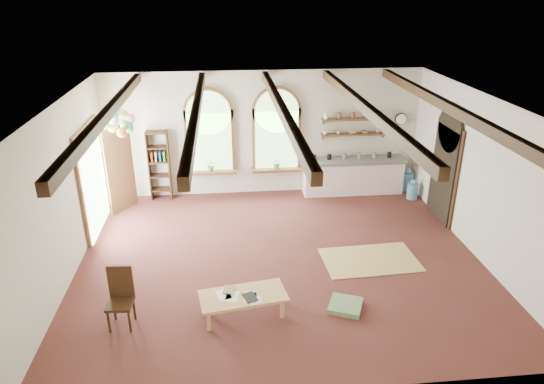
{
  "coord_description": "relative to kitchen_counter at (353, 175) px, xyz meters",
  "views": [
    {
      "loc": [
        -1.03,
        -8.41,
        5.16
      ],
      "look_at": [
        -0.11,
        0.6,
        1.23
      ],
      "focal_mm": 32.0,
      "sensor_mm": 36.0,
      "label": 1
    }
  ],
  "objects": [
    {
      "name": "floor_mat",
      "position": [
        -0.5,
        -3.43,
        -0.47
      ],
      "size": [
        1.94,
        1.26,
        0.02
      ],
      "primitive_type": "cube",
      "rotation": [
        0.0,
        0.0,
        0.05
      ],
      "color": "tan",
      "rests_on": "floor"
    },
    {
      "name": "balloon_cluster",
      "position": [
        -5.61,
        -0.92,
        1.86
      ],
      "size": [
        0.78,
        0.85,
        1.14
      ],
      "color": "white",
      "rests_on": "floor"
    },
    {
      "name": "potted_plant_right",
      "position": [
        -2.0,
        0.12,
        0.37
      ],
      "size": [
        0.27,
        0.23,
        0.3
      ],
      "primitive_type": "imported",
      "color": "#598C4C",
      "rests_on": "window_right"
    },
    {
      "name": "shelf_bowl_a",
      "position": [
        -0.05,
        0.18,
        1.12
      ],
      "size": [
        0.22,
        0.22,
        0.05
      ],
      "primitive_type": "imported",
      "color": "beige",
      "rests_on": "wall_shelf_lower"
    },
    {
      "name": "shelf_vase",
      "position": [
        0.65,
        0.18,
        1.19
      ],
      "size": [
        0.18,
        0.18,
        0.19
      ],
      "primitive_type": "imported",
      "color": "slate",
      "rests_on": "wall_shelf_lower"
    },
    {
      "name": "water_jug_a",
      "position": [
        1.45,
        -0.56,
        -0.25
      ],
      "size": [
        0.27,
        0.27,
        0.53
      ],
      "color": "teal",
      "rests_on": "floor"
    },
    {
      "name": "coffee_table",
      "position": [
        -3.13,
        -4.93,
        -0.12
      ],
      "size": [
        1.51,
        0.87,
        0.41
      ],
      "color": "tan",
      "rests_on": "floor"
    },
    {
      "name": "right_doorway",
      "position": [
        1.65,
        -1.7,
        0.62
      ],
      "size": [
        0.1,
        1.3,
        2.4
      ],
      "primitive_type": "cube",
      "color": "black",
      "rests_on": "floor"
    },
    {
      "name": "table_book",
      "position": [
        -3.44,
        -4.76,
        -0.06
      ],
      "size": [
        0.23,
        0.29,
        0.02
      ],
      "primitive_type": "imported",
      "rotation": [
        0.0,
        0.0,
        -0.2
      ],
      "color": "olive",
      "rests_on": "coffee_table"
    },
    {
      "name": "left_doorway",
      "position": [
        -6.25,
        -1.4,
        0.67
      ],
      "size": [
        0.1,
        1.9,
        2.5
      ],
      "primitive_type": "cube",
      "color": "brown",
      "rests_on": "floor"
    },
    {
      "name": "window_left",
      "position": [
        -3.7,
        0.23,
        1.16
      ],
      "size": [
        1.3,
        0.28,
        2.2
      ],
      "color": "brown",
      "rests_on": "floor"
    },
    {
      "name": "side_chair",
      "position": [
        -5.1,
        -4.98,
        -0.18
      ],
      "size": [
        0.43,
        0.43,
        1.02
      ],
      "color": "#392112",
      "rests_on": "floor"
    },
    {
      "name": "window_right",
      "position": [
        -2.0,
        0.23,
        1.16
      ],
      "size": [
        1.3,
        0.28,
        2.2
      ],
      "color": "brown",
      "rests_on": "floor"
    },
    {
      "name": "wall_clock",
      "position": [
        1.25,
        0.25,
        1.42
      ],
      "size": [
        0.32,
        0.04,
        0.32
      ],
      "primitive_type": "cylinder",
      "rotation": [
        1.57,
        0.0,
        0.0
      ],
      "color": "black",
      "rests_on": "wall_back"
    },
    {
      "name": "kitchen_counter",
      "position": [
        0.0,
        0.0,
        0.0
      ],
      "size": [
        2.68,
        0.62,
        0.94
      ],
      "color": "#FBD4DA",
      "rests_on": "floor"
    },
    {
      "name": "wall_shelf_lower",
      "position": [
        0.0,
        0.18,
        1.07
      ],
      "size": [
        1.7,
        0.24,
        0.04
      ],
      "primitive_type": "cube",
      "color": "brown",
      "rests_on": "wall_back"
    },
    {
      "name": "floor_cushion",
      "position": [
        -1.37,
        -4.92,
        -0.43
      ],
      "size": [
        0.71,
        0.71,
        0.09
      ],
      "primitive_type": "cube",
      "rotation": [
        0.0,
        0.0,
        -0.4
      ],
      "color": "#66885E",
      "rests_on": "floor"
    },
    {
      "name": "water_jug_b",
      "position": [
        1.52,
        0.0,
        -0.21
      ],
      "size": [
        0.32,
        0.32,
        0.62
      ],
      "color": "teal",
      "rests_on": "floor"
    },
    {
      "name": "shelf_cup_a",
      "position": [
        -0.75,
        0.18,
        1.14
      ],
      "size": [
        0.12,
        0.1,
        0.1
      ],
      "primitive_type": "imported",
      "color": "white",
      "rests_on": "wall_shelf_lower"
    },
    {
      "name": "ceiling_beams",
      "position": [
        -2.3,
        -3.2,
        2.62
      ],
      "size": [
        6.2,
        6.8,
        0.18
      ],
      "primitive_type": null,
      "color": "#392112",
      "rests_on": "ceiling"
    },
    {
      "name": "shelf_cup_b",
      "position": [
        -0.4,
        0.18,
        1.14
      ],
      "size": [
        0.1,
        0.1,
        0.09
      ],
      "primitive_type": "imported",
      "color": "beige",
      "rests_on": "wall_shelf_lower"
    },
    {
      "name": "potted_plant_left",
      "position": [
        -3.7,
        0.12,
        0.37
      ],
      "size": [
        0.27,
        0.23,
        0.3
      ],
      "primitive_type": "imported",
      "color": "#598C4C",
      "rests_on": "window_left"
    },
    {
      "name": "bookshelf",
      "position": [
        -5.0,
        0.12,
        0.42
      ],
      "size": [
        0.53,
        0.32,
        1.8
      ],
      "color": "#392112",
      "rests_on": "floor"
    },
    {
      "name": "floor",
      "position": [
        -2.3,
        -3.2,
        -0.48
      ],
      "size": [
        8.0,
        8.0,
        0.0
      ],
      "primitive_type": "plane",
      "color": "#562623",
      "rests_on": "ground"
    },
    {
      "name": "wall_shelf_upper",
      "position": [
        0.0,
        0.18,
        1.47
      ],
      "size": [
        1.7,
        0.24,
        0.04
      ],
      "primitive_type": "cube",
      "color": "brown",
      "rests_on": "wall_back"
    },
    {
      "name": "shelf_bowl_b",
      "position": [
        0.3,
        0.18,
        1.12
      ],
      "size": [
        0.2,
        0.2,
        0.06
      ],
      "primitive_type": "imported",
      "color": "#8C664C",
      "rests_on": "wall_shelf_lower"
    },
    {
      "name": "tablet",
      "position": [
        -3.02,
        -5.02,
        -0.06
      ],
      "size": [
        0.28,
        0.33,
        0.01
      ],
      "primitive_type": "cube",
      "rotation": [
        0.0,
        0.0,
        0.33
      ],
      "color": "black",
      "rests_on": "coffee_table"
    }
  ]
}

